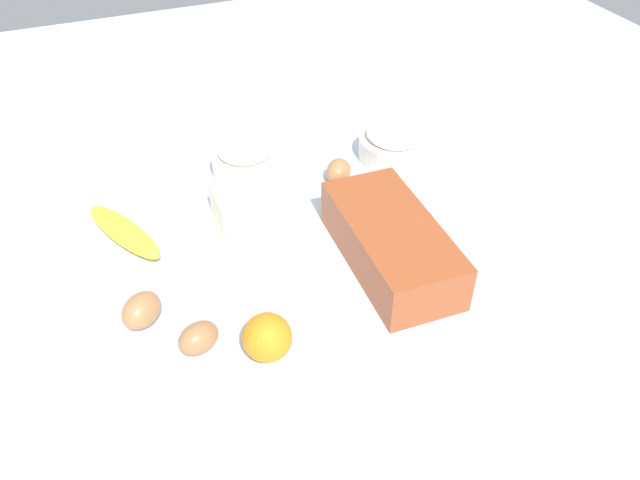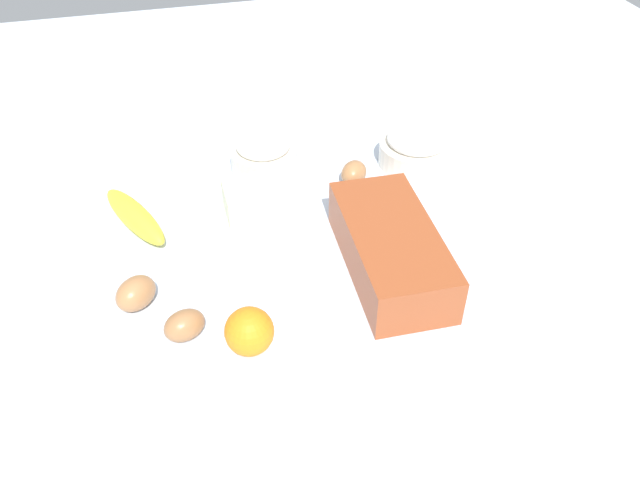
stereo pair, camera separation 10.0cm
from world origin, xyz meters
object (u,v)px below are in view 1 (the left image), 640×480
at_px(sugar_bowl, 396,142).
at_px(egg_beside_bowl, 338,171).
at_px(banana, 124,232).
at_px(egg_near_butter, 198,338).
at_px(egg_loose, 141,310).
at_px(butter_block, 235,209).
at_px(loaf_pan, 391,242).
at_px(flour_bowl, 245,159).
at_px(orange_fruit, 267,337).

height_order(sugar_bowl, egg_beside_bowl, sugar_bowl).
relative_size(banana, egg_near_butter, 3.16).
distance_m(egg_near_butter, egg_loose, 0.10).
height_order(sugar_bowl, butter_block, sugar_bowl).
height_order(loaf_pan, flour_bowl, loaf_pan).
bearing_deg(butter_block, flour_bowl, 156.32).
bearing_deg(egg_beside_bowl, banana, -85.86).
xyz_separation_m(flour_bowl, banana, (0.12, -0.25, -0.01)).
bearing_deg(sugar_bowl, egg_beside_bowl, -75.47).
distance_m(flour_bowl, banana, 0.27).
relative_size(sugar_bowl, banana, 0.75).
relative_size(flour_bowl, egg_loose, 1.94).
xyz_separation_m(banana, egg_loose, (0.20, -0.00, 0.00)).
height_order(egg_near_butter, egg_loose, egg_loose).
xyz_separation_m(flour_bowl, butter_block, (0.14, -0.06, -0.00)).
xyz_separation_m(flour_bowl, egg_loose, (0.31, -0.25, -0.01)).
distance_m(flour_bowl, egg_beside_bowl, 0.18).
bearing_deg(orange_fruit, banana, -155.75).
bearing_deg(butter_block, egg_loose, -47.32).
bearing_deg(banana, egg_near_butter, 12.15).
xyz_separation_m(banana, egg_beside_bowl, (-0.03, 0.40, 0.00)).
xyz_separation_m(sugar_bowl, orange_fruit, (0.38, -0.39, -0.00)).
distance_m(banana, egg_loose, 0.20).
xyz_separation_m(flour_bowl, orange_fruit, (0.44, -0.10, -0.00)).
distance_m(butter_block, egg_beside_bowl, 0.22).
relative_size(orange_fruit, egg_near_butter, 1.14).
xyz_separation_m(loaf_pan, egg_near_butter, (0.06, -0.33, -0.02)).
xyz_separation_m(egg_beside_bowl, egg_loose, (0.22, -0.40, 0.00)).
xyz_separation_m(orange_fruit, egg_near_butter, (-0.04, -0.08, -0.01)).
distance_m(banana, butter_block, 0.19).
bearing_deg(loaf_pan, butter_block, -132.00).
bearing_deg(loaf_pan, egg_beside_bowl, 178.28).
distance_m(egg_beside_bowl, egg_loose, 0.46).
relative_size(flour_bowl, banana, 0.67).
bearing_deg(orange_fruit, butter_block, 172.22).
height_order(flour_bowl, banana, flour_bowl).
distance_m(loaf_pan, sugar_bowl, 0.31).
relative_size(loaf_pan, banana, 1.49).
bearing_deg(banana, flour_bowl, 115.48).
bearing_deg(egg_beside_bowl, butter_block, -76.72).
relative_size(egg_beside_bowl, egg_loose, 0.87).
bearing_deg(sugar_bowl, banana, -83.16).
distance_m(orange_fruit, egg_near_butter, 0.10).
bearing_deg(loaf_pan, banana, -117.25).
xyz_separation_m(sugar_bowl, egg_loose, (0.26, -0.54, -0.01)).
xyz_separation_m(sugar_bowl, butter_block, (0.09, -0.35, -0.01)).
bearing_deg(banana, egg_beside_bowl, 94.14).
xyz_separation_m(sugar_bowl, egg_beside_bowl, (0.04, -0.14, -0.01)).
relative_size(sugar_bowl, orange_fruit, 2.08).
relative_size(banana, orange_fruit, 2.77).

